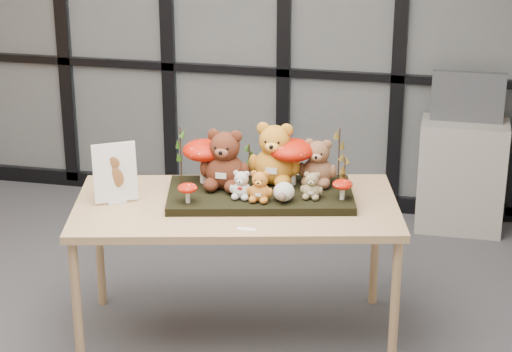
% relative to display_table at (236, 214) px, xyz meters
% --- Properties ---
extents(room_shell, '(5.00, 5.00, 5.00)m').
position_rel_display_table_xyz_m(room_shell, '(-0.58, -0.40, 0.91)').
color(room_shell, beige).
rests_on(room_shell, floor).
extents(glass_partition, '(4.90, 0.06, 2.78)m').
position_rel_display_table_xyz_m(glass_partition, '(-0.58, 2.07, 0.65)').
color(glass_partition, '#2D383F').
rests_on(glass_partition, floor).
extents(display_table, '(1.93, 1.26, 0.83)m').
position_rel_display_table_xyz_m(display_table, '(0.00, 0.00, 0.00)').
color(display_table, tan).
rests_on(display_table, floor).
extents(diorama_tray, '(1.11, 0.72, 0.04)m').
position_rel_display_table_xyz_m(diorama_tray, '(0.11, 0.09, 0.09)').
color(diorama_tray, black).
rests_on(diorama_tray, display_table).
extents(bear_pooh_yellow, '(0.35, 0.33, 0.39)m').
position_rel_display_table_xyz_m(bear_pooh_yellow, '(0.17, 0.24, 0.30)').
color(bear_pooh_yellow, '#C37A1E').
rests_on(bear_pooh_yellow, diorama_tray).
extents(bear_brown_medium, '(0.33, 0.31, 0.37)m').
position_rel_display_table_xyz_m(bear_brown_medium, '(-0.09, 0.12, 0.29)').
color(bear_brown_medium, '#4F2213').
rests_on(bear_brown_medium, diorama_tray).
extents(bear_tan_back, '(0.26, 0.25, 0.29)m').
position_rel_display_table_xyz_m(bear_tan_back, '(0.41, 0.28, 0.25)').
color(bear_tan_back, brown).
rests_on(bear_tan_back, diorama_tray).
extents(bear_small_yellow, '(0.17, 0.16, 0.19)m').
position_rel_display_table_xyz_m(bear_small_yellow, '(0.14, -0.04, 0.20)').
color(bear_small_yellow, '#C37024').
rests_on(bear_small_yellow, diorama_tray).
extents(bear_white_bow, '(0.16, 0.15, 0.17)m').
position_rel_display_table_xyz_m(bear_white_bow, '(0.04, -0.02, 0.20)').
color(bear_white_bow, silver).
rests_on(bear_white_bow, diorama_tray).
extents(bear_beige_small, '(0.15, 0.14, 0.16)m').
position_rel_display_table_xyz_m(bear_beige_small, '(0.41, 0.06, 0.19)').
color(bear_beige_small, '#8F7D53').
rests_on(bear_beige_small, diorama_tray).
extents(plush_cream_hedgehog, '(0.10, 0.10, 0.12)m').
position_rel_display_table_xyz_m(plush_cream_hedgehog, '(0.27, -0.02, 0.17)').
color(plush_cream_hedgehog, beige).
rests_on(plush_cream_hedgehog, diorama_tray).
extents(mushroom_back_left, '(0.25, 0.25, 0.27)m').
position_rel_display_table_xyz_m(mushroom_back_left, '(-0.22, 0.16, 0.25)').
color(mushroom_back_left, '#AD1405').
rests_on(mushroom_back_left, diorama_tray).
extents(mushroom_back_right, '(0.26, 0.26, 0.29)m').
position_rel_display_table_xyz_m(mushroom_back_right, '(0.26, 0.25, 0.25)').
color(mushroom_back_right, '#AD1405').
rests_on(mushroom_back_right, diorama_tray).
extents(mushroom_front_left, '(0.11, 0.11, 0.12)m').
position_rel_display_table_xyz_m(mushroom_front_left, '(-0.23, -0.15, 0.17)').
color(mushroom_front_left, '#AD1405').
rests_on(mushroom_front_left, diorama_tray).
extents(mushroom_front_right, '(0.11, 0.11, 0.12)m').
position_rel_display_table_xyz_m(mushroom_front_right, '(0.57, 0.07, 0.17)').
color(mushroom_front_right, '#AD1405').
rests_on(mushroom_front_right, diorama_tray).
extents(sprig_green_far_left, '(0.05, 0.05, 0.33)m').
position_rel_display_table_xyz_m(sprig_green_far_left, '(-0.35, 0.13, 0.27)').
color(sprig_green_far_left, black).
rests_on(sprig_green_far_left, diorama_tray).
extents(sprig_green_mid_left, '(0.05, 0.05, 0.30)m').
position_rel_display_table_xyz_m(sprig_green_mid_left, '(-0.18, 0.22, 0.26)').
color(sprig_green_mid_left, black).
rests_on(sprig_green_mid_left, diorama_tray).
extents(sprig_dry_far_right, '(0.05, 0.05, 0.33)m').
position_rel_display_table_xyz_m(sprig_dry_far_right, '(0.52, 0.30, 0.27)').
color(sprig_dry_far_right, brown).
rests_on(sprig_dry_far_right, diorama_tray).
extents(sprig_dry_mid_right, '(0.05, 0.05, 0.21)m').
position_rel_display_table_xyz_m(sprig_dry_mid_right, '(0.57, 0.18, 0.21)').
color(sprig_dry_mid_right, brown).
rests_on(sprig_dry_mid_right, diorama_tray).
extents(sprig_green_centre, '(0.05, 0.05, 0.21)m').
position_rel_display_table_xyz_m(sprig_green_centre, '(0.01, 0.28, 0.21)').
color(sprig_green_centre, black).
rests_on(sprig_green_centre, diorama_tray).
extents(sign_holder, '(0.23, 0.16, 0.34)m').
position_rel_display_table_xyz_m(sign_holder, '(-0.65, -0.13, 0.23)').
color(sign_holder, silver).
rests_on(sign_holder, display_table).
extents(label_card, '(0.10, 0.03, 0.00)m').
position_rel_display_table_xyz_m(label_card, '(0.13, -0.33, 0.07)').
color(label_card, white).
rests_on(label_card, display_table).
extents(cabinet, '(0.61, 0.36, 0.82)m').
position_rel_display_table_xyz_m(cabinet, '(1.23, 1.85, -0.36)').
color(cabinet, '#A79F95').
rests_on(cabinet, floor).
extents(monitor, '(0.51, 0.05, 0.36)m').
position_rel_display_table_xyz_m(monitor, '(1.23, 1.87, 0.23)').
color(monitor, '#4F5257').
rests_on(monitor, cabinet).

